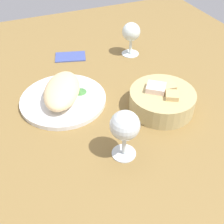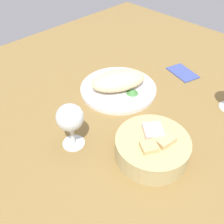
# 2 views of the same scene
# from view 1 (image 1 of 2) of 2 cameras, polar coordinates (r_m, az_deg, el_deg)

# --- Properties ---
(ground_plane) EXTENTS (1.40, 1.40, 0.02)m
(ground_plane) POSITION_cam_1_polar(r_m,az_deg,el_deg) (0.86, -1.90, 2.51)
(ground_plane) COLOR olive
(plate) EXTENTS (0.25, 0.25, 0.01)m
(plate) POSITION_cam_1_polar(r_m,az_deg,el_deg) (0.85, -9.85, 2.49)
(plate) COLOR white
(plate) RESTS_ON ground_plane
(omelette) EXTENTS (0.21, 0.17, 0.06)m
(omelette) POSITION_cam_1_polar(r_m,az_deg,el_deg) (0.83, -10.12, 4.36)
(omelette) COLOR beige
(omelette) RESTS_ON plate
(lettuce_garnish) EXTENTS (0.04, 0.04, 0.01)m
(lettuce_garnish) POSITION_cam_1_polar(r_m,az_deg,el_deg) (0.86, -6.52, 4.42)
(lettuce_garnish) COLOR #417E3C
(lettuce_garnish) RESTS_ON plate
(bread_basket) EXTENTS (0.18, 0.18, 0.07)m
(bread_basket) POSITION_cam_1_polar(r_m,az_deg,el_deg) (0.81, 10.07, 2.51)
(bread_basket) COLOR tan
(bread_basket) RESTS_ON ground_plane
(wine_glass_near) EXTENTS (0.07, 0.07, 0.13)m
(wine_glass_near) POSITION_cam_1_polar(r_m,az_deg,el_deg) (0.63, 2.63, -3.12)
(wine_glass_near) COLOR silver
(wine_glass_near) RESTS_ON ground_plane
(wine_glass_far) EXTENTS (0.07, 0.07, 0.12)m
(wine_glass_far) POSITION_cam_1_polar(r_m,az_deg,el_deg) (1.05, 3.91, 15.57)
(wine_glass_far) COLOR silver
(wine_glass_far) RESTS_ON ground_plane
(folded_napkin) EXTENTS (0.10, 0.12, 0.01)m
(folded_napkin) POSITION_cam_1_polar(r_m,az_deg,el_deg) (1.07, -8.45, 11.14)
(folded_napkin) COLOR #3E4D96
(folded_napkin) RESTS_ON ground_plane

